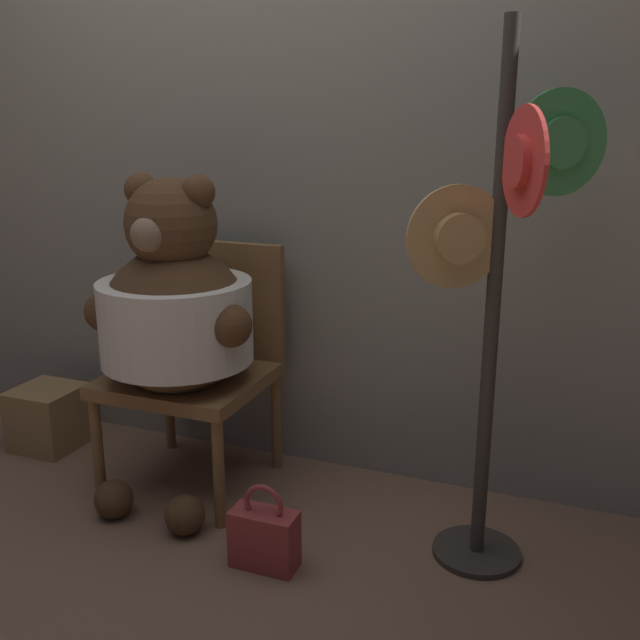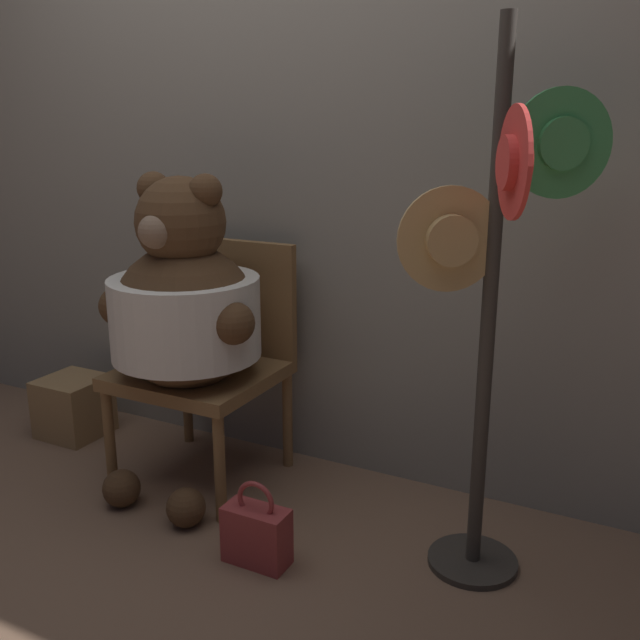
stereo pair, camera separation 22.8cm
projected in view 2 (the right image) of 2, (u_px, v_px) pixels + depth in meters
The scene contains 7 objects.
ground_plane at pixel (201, 511), 2.54m from camera, with size 14.00×14.00×0.00m, color brown.
wall_back at pixel (282, 174), 2.76m from camera, with size 8.00×0.10×2.29m.
chair at pixel (211, 352), 2.74m from camera, with size 0.56×0.53×0.90m.
teddy_bear at pixel (184, 308), 2.53m from camera, with size 0.64×0.57×1.18m.
hat_display_rack at pixel (494, 282), 1.97m from camera, with size 0.49×0.46×1.62m.
handbag_on_ground at pixel (257, 533), 2.23m from camera, with size 0.21×0.10×0.28m.
wooden_crate at pixel (74, 406), 3.14m from camera, with size 0.26×0.26×0.26m.
Camera 2 is at (1.41, -1.82, 1.35)m, focal length 40.00 mm.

